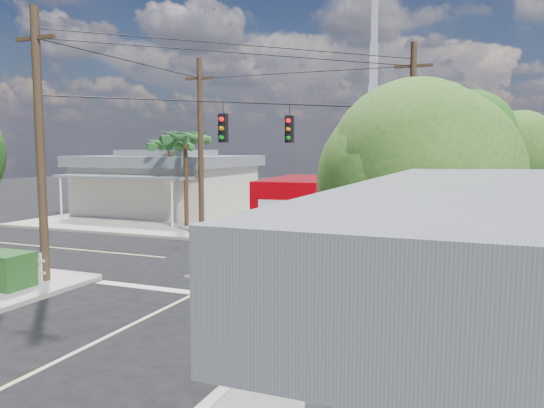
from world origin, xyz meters
The scene contains 14 objects.
ground centered at (0.00, 0.00, 0.00)m, with size 120.00×120.00×0.00m, color black.
sidewalk_ne centered at (10.88, 10.88, 0.07)m, with size 14.12×14.12×0.14m.
sidewalk_nw centered at (-10.88, 10.88, 0.07)m, with size 14.12×14.12×0.14m.
road_markings centered at (0.00, -1.47, 0.01)m, with size 32.00×32.00×0.01m.
building_nw centered at (-12.00, 12.46, 2.22)m, with size 10.80×10.20×4.30m.
radio_tower centered at (0.50, 20.00, 5.64)m, with size 0.80×0.80×17.00m.
tree_ne_front centered at (7.21, 6.76, 4.77)m, with size 4.21×4.14×6.66m.
tree_ne_back centered at (9.81, 8.96, 4.19)m, with size 3.77×3.66×5.82m.
tree_se centered at (7.01, -7.24, 4.04)m, with size 3.67×3.54×5.62m.
palm_nw_front centered at (-7.50, 7.50, 5.04)m, with size 3.01×3.08×5.59m.
palm_nw_back centered at (-9.50, 9.00, 4.67)m, with size 3.01×3.08×5.19m.
utility_poles centered at (-1.58, 1.60, 4.67)m, with size 12.00×10.68×9.00m.
vending_boxes centered at (6.50, 6.20, 0.69)m, with size 1.90×0.50×1.10m.
delivery_truck centered at (1.42, 2.12, 1.70)m, with size 3.09×7.90×3.34m.
Camera 1 is at (8.29, -18.37, 4.47)m, focal length 35.00 mm.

